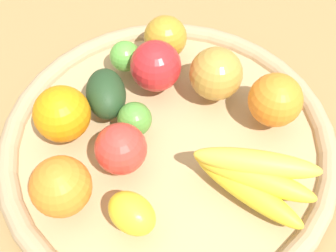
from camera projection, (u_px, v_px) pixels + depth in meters
name	position (u px, v px, depth m)	size (l,w,h in m)	color
ground_plane	(168.00, 148.00, 0.63)	(2.40, 2.40, 0.00)	olive
basket	(168.00, 142.00, 0.62)	(0.48, 0.48, 0.03)	tan
banana_bunch	(253.00, 177.00, 0.53)	(0.09, 0.16, 0.06)	yellow
lime_0	(125.00, 56.00, 0.66)	(0.05, 0.05, 0.05)	#5BAC3E
apple_2	(156.00, 66.00, 0.62)	(0.08, 0.08, 0.08)	red
orange_1	(61.00, 187.00, 0.51)	(0.07, 0.07, 0.07)	orange
orange_2	(275.00, 100.00, 0.59)	(0.07, 0.07, 0.07)	orange
apple_3	(216.00, 74.00, 0.61)	(0.08, 0.08, 0.08)	#BB8E3B
orange_0	(62.00, 114.00, 0.57)	(0.08, 0.08, 0.08)	orange
lime_1	(135.00, 119.00, 0.59)	(0.05, 0.05, 0.05)	#529738
apple_1	(121.00, 149.00, 0.55)	(0.07, 0.07, 0.07)	red
lemon_0	(130.00, 213.00, 0.51)	(0.06, 0.05, 0.05)	yellow
avocado	(106.00, 94.00, 0.61)	(0.08, 0.06, 0.06)	#223F20
apple_0	(165.00, 37.00, 0.67)	(0.07, 0.07, 0.07)	#C18C28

